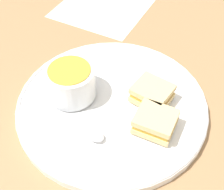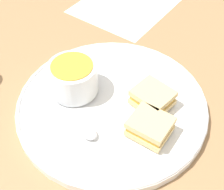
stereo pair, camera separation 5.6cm
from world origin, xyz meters
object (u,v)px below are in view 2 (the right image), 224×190
Objects in this scene: soup_bowl at (73,78)px; sandwich_half_near at (150,126)px; sandwich_half_far at (153,98)px; spoon at (84,129)px.

soup_bowl is 1.09× the size of sandwich_half_near.
soup_bowl reaches higher than sandwich_half_far.
sandwich_half_near is at bearing 43.17° from spoon.
soup_bowl is 0.17m from sandwich_half_near.
sandwich_half_near is 0.07m from sandwich_half_far.
sandwich_half_near is at bearing -25.40° from soup_bowl.
sandwich_half_near reaches higher than spoon.
soup_bowl is 0.84× the size of spoon.
soup_bowl is at bearing 177.37° from sandwich_half_far.
sandwich_half_near is (0.15, -0.07, -0.01)m from soup_bowl.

